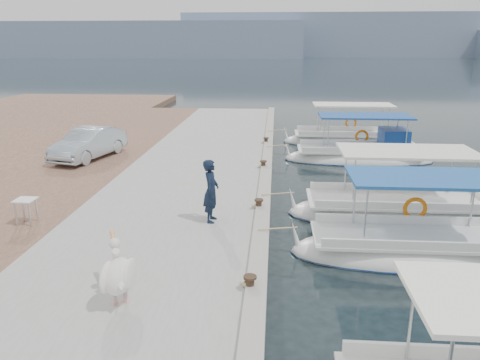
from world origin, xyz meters
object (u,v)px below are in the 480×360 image
at_px(fishing_caique_b, 411,252).
at_px(fishing_caique_c, 396,213).
at_px(pelican, 118,274).
at_px(fishing_caique_e, 347,141).
at_px(fisherman, 211,191).
at_px(parked_car, 89,143).
at_px(fishing_caique_d, 361,157).

distance_m(fishing_caique_b, fishing_caique_c, 3.06).
xyz_separation_m(fishing_caique_c, pelican, (-7.01, -6.70, 1.01)).
bearing_deg(fishing_caique_e, fisherman, -112.99).
bearing_deg(parked_car, fishing_caique_b, -20.42).
bearing_deg(fisherman, pelican, 167.40).
height_order(fisherman, parked_car, fisherman).
distance_m(fishing_caique_c, parked_car, 13.40).
distance_m(fishing_caique_e, parked_car, 14.14).
height_order(fishing_caique_b, fishing_caique_c, same).
bearing_deg(fishing_caique_d, pelican, -116.50).
relative_size(pelican, fisherman, 0.85).
bearing_deg(fishing_caique_d, fishing_caique_b, -92.52).
height_order(fishing_caique_c, fishing_caique_e, same).
relative_size(fisherman, parked_car, 0.45).
distance_m(fishing_caique_b, fisherman, 5.70).
height_order(fishing_caique_c, parked_car, fishing_caique_c).
relative_size(fishing_caique_e, pelican, 4.69).
height_order(fishing_caique_c, fisherman, fisherman).
bearing_deg(fishing_caique_c, parked_car, 157.19).
distance_m(fishing_caique_d, fishing_caique_e, 4.20).
bearing_deg(fishing_caique_d, fishing_caique_c, -91.03).
distance_m(fishing_caique_c, fishing_caique_e, 11.84).
distance_m(fishing_caique_d, fisherman, 11.50).
xyz_separation_m(fishing_caique_c, fishing_caique_d, (0.14, 7.64, 0.07)).
distance_m(fishing_caique_e, pelican, 19.89).
bearing_deg(fishing_caique_e, fishing_caique_b, -91.73).
xyz_separation_m(fishing_caique_b, fisherman, (-5.47, 0.93, 1.29)).
bearing_deg(parked_car, fishing_caique_c, -8.76).
bearing_deg(fishing_caique_c, pelican, -136.32).
bearing_deg(fisherman, fishing_caique_b, -97.42).
bearing_deg(fishing_caique_d, parked_car, -168.81).
xyz_separation_m(fishing_caique_e, parked_car, (-12.43, -6.66, 1.05)).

